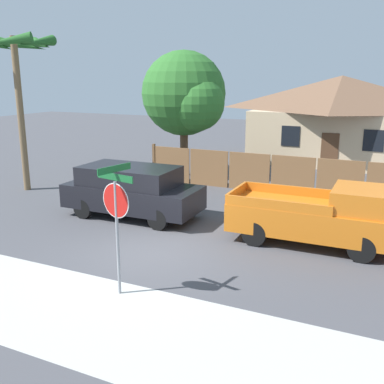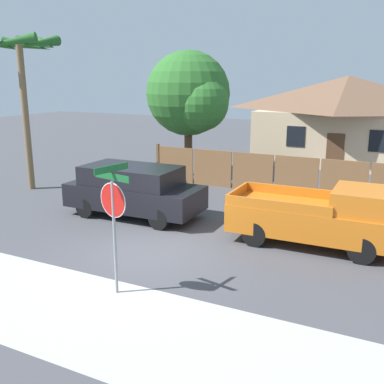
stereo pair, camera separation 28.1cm
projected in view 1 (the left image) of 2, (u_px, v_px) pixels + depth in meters
ground_plane at (151, 252)px, 12.86m from camera, size 80.00×80.00×0.00m
sidewalk_strip at (66, 309)px, 9.71m from camera, size 36.00×3.20×0.01m
wooden_fence at (293, 176)px, 18.86m from camera, size 13.54×0.12×1.76m
house at (339, 118)px, 25.80m from camera, size 10.14×6.05×4.93m
oak_tree at (186, 96)px, 21.77m from camera, size 4.31×4.11×6.13m
palm_tree at (15, 57)px, 18.54m from camera, size 3.20×3.42×6.56m
red_suv at (132, 190)px, 15.90m from camera, size 4.87×2.13×1.81m
orange_pickup at (319, 216)px, 13.22m from camera, size 4.86×2.07×1.84m
stop_sign at (116, 208)px, 9.89m from camera, size 1.05×0.95×3.02m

